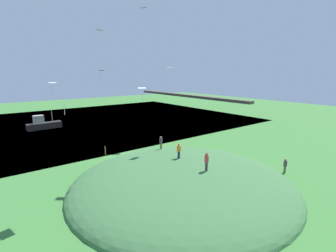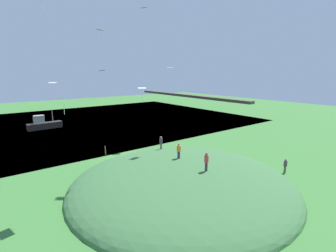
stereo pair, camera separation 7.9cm
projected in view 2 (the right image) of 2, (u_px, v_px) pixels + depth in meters
ground_plane at (124, 157)px, 32.36m from camera, size 160.00×160.00×0.00m
lake_water at (66, 125)px, 53.23m from camera, size 49.62×80.00×0.40m
grass_hill at (182, 185)px, 24.42m from camera, size 21.75×22.04×4.23m
bridge_deck_far at (187, 96)px, 72.95m from camera, size 44.65×1.80×0.70m
boat_on_lake at (44, 124)px, 48.66m from camera, size 1.96×6.43×3.51m
person_watching_kites at (179, 149)px, 25.70m from camera, size 0.61×0.61×1.63m
person_near_shore at (206, 159)px, 22.37m from camera, size 0.50×0.50×1.78m
person_walking_path at (285, 164)px, 27.07m from camera, size 0.38×0.38×1.67m
person_with_child at (161, 141)px, 30.34m from camera, size 0.46×0.46×1.65m
kite_0 at (102, 71)px, 34.86m from camera, size 0.60×0.83×1.68m
kite_1 at (52, 83)px, 30.46m from camera, size 1.18×1.17×1.78m
kite_2 at (142, 49)px, 35.64m from camera, size 1.01×1.04×1.70m
kite_3 at (144, 8)px, 36.42m from camera, size 1.20×0.96×1.47m
kite_7 at (142, 89)px, 34.88m from camera, size 1.18×1.33×1.94m
kite_8 at (170, 68)px, 28.07m from camera, size 0.91×1.14×1.14m
kite_9 at (64, 100)px, 18.23m from camera, size 1.27×1.01×1.30m
kite_10 at (100, 31)px, 31.66m from camera, size 1.32×1.32×2.07m
mooring_post at (105, 151)px, 33.09m from camera, size 0.14×0.14×1.22m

